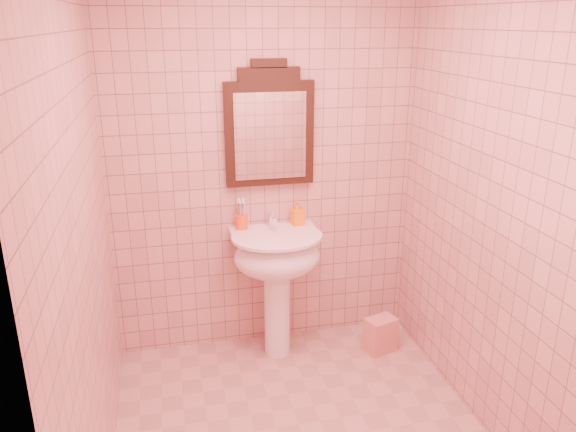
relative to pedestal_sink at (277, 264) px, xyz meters
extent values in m
cube|color=#D39E93|center=(-0.03, 0.23, 0.59)|extent=(2.00, 0.02, 2.50)
cylinder|color=white|center=(0.00, 0.01, -0.31)|extent=(0.17, 0.17, 0.70)
ellipsoid|color=white|center=(0.00, -0.01, 0.06)|extent=(0.56, 0.46, 0.28)
cube|color=white|center=(0.00, 0.15, 0.17)|extent=(0.56, 0.15, 0.05)
cylinder|color=white|center=(0.00, -0.01, 0.19)|extent=(0.58, 0.58, 0.02)
cylinder|color=white|center=(0.00, 0.15, 0.25)|extent=(0.04, 0.04, 0.09)
cylinder|color=white|center=(0.00, 0.10, 0.28)|extent=(0.02, 0.10, 0.02)
cylinder|color=white|center=(0.00, 0.05, 0.26)|extent=(0.02, 0.02, 0.04)
cube|color=white|center=(0.00, 0.16, 0.30)|extent=(0.01, 0.07, 0.01)
cube|color=black|center=(0.00, 0.20, 0.81)|extent=(0.57, 0.05, 0.66)
cube|color=black|center=(0.00, 0.20, 1.18)|extent=(0.38, 0.05, 0.08)
cube|color=black|center=(0.00, 0.20, 1.24)|extent=(0.22, 0.05, 0.05)
cube|color=white|center=(0.00, 0.17, 0.80)|extent=(0.46, 0.01, 0.55)
cylinder|color=#FB4A15|center=(-0.20, 0.16, 0.25)|extent=(0.08, 0.08, 0.10)
cylinder|color=silver|center=(-0.18, 0.16, 0.29)|extent=(0.01, 0.01, 0.18)
cylinder|color=#338CD8|center=(-0.19, 0.17, 0.29)|extent=(0.01, 0.01, 0.18)
cylinder|color=#E5334C|center=(-0.21, 0.17, 0.29)|extent=(0.01, 0.01, 0.18)
cylinder|color=#3FBF59|center=(-0.22, 0.16, 0.29)|extent=(0.01, 0.01, 0.18)
cylinder|color=#D8CC4C|center=(-0.21, 0.14, 0.29)|extent=(0.01, 0.01, 0.18)
cylinder|color=purple|center=(-0.19, 0.14, 0.29)|extent=(0.01, 0.01, 0.18)
imported|color=orange|center=(0.17, 0.15, 0.28)|extent=(0.09, 0.09, 0.16)
cube|color=tan|center=(0.69, -0.13, -0.54)|extent=(0.23, 0.19, 0.24)
camera|label=1|loc=(-0.66, -3.25, 1.49)|focal=35.00mm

